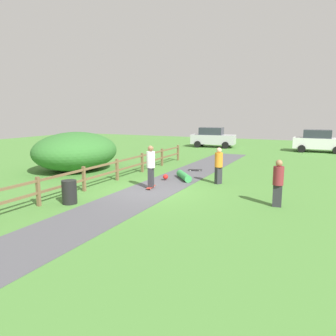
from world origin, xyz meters
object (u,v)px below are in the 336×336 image
bush_large (76,151)px  skateboard_loose (195,170)px  bystander_maroon (278,181)px  parked_car_silver (213,137)px  trash_bin (69,192)px  skater_riding (151,165)px  parked_car_white (319,141)px  bystander_orange (219,164)px  skater_fallen (183,176)px

bush_large → skateboard_loose: (6.52, 2.71, -1.05)m
bystander_maroon → parked_car_silver: 20.62m
bush_large → parked_car_silver: 16.28m
trash_bin → skater_riding: (1.64, 3.46, 0.66)m
trash_bin → bystander_maroon: (7.17, 2.93, 0.51)m
skater_riding → skateboard_loose: size_ratio=2.35×
bush_large → trash_bin: (4.65, -5.81, -0.69)m
parked_car_silver → trash_bin: bearing=-86.6°
parked_car_white → bystander_orange: bearing=-104.3°
skateboard_loose → parked_car_white: (6.29, 13.22, 0.87)m
skater_riding → skateboard_loose: bearing=87.4°
trash_bin → bystander_orange: bearing=54.8°
bush_large → skater_fallen: bush_large is taller
skater_riding → trash_bin: bearing=-115.4°
skateboard_loose → bystander_maroon: bearing=-46.5°
skater_riding → bystander_maroon: size_ratio=1.11×
bush_large → bystander_orange: 8.73m
skater_riding → bystander_orange: bearing=43.6°
trash_bin → bystander_orange: (4.08, 5.79, 0.52)m
bystander_maroon → parked_car_silver: (-8.46, 18.81, -0.00)m
skater_riding → parked_car_white: bearing=70.4°
skater_riding → parked_car_silver: 18.51m
bystander_maroon → parked_car_white: parked_car_white is taller
skater_fallen → parked_car_silver: parked_car_silver is taller
trash_bin → parked_car_white: parked_car_white is taller
bystander_orange → trash_bin: bearing=-125.2°
bystander_orange → parked_car_white: bearing=75.7°
skater_riding → bystander_maroon: 5.56m
trash_bin → parked_car_silver: size_ratio=0.21×
bystander_maroon → bystander_orange: bearing=137.2°
parked_car_white → skateboard_loose: bearing=-115.4°
bush_large → skater_riding: size_ratio=2.78×
trash_bin → skater_fallen: (2.17, 5.89, -0.25)m
skateboard_loose → bystander_maroon: bystander_maroon is taller
trash_bin → parked_car_silver: (-1.29, 21.74, 0.51)m
skateboard_loose → parked_car_silver: (-3.16, 13.22, 0.87)m
trash_bin → skateboard_loose: bearing=77.6°
trash_bin → parked_car_white: size_ratio=0.21×
parked_car_white → parked_car_silver: bearing=-180.0°
bush_large → parked_car_silver: bush_large is taller
parked_car_silver → parked_car_white: bearing=0.0°
bush_large → skater_fallen: bearing=0.7°
bush_large → trash_bin: size_ratio=5.99×
skater_riding → parked_car_silver: bearing=99.1°
skater_riding → skater_fallen: skater_riding is taller
trash_bin → skater_fallen: 6.28m
bystander_maroon → bystander_orange: size_ratio=0.99×
skater_riding → parked_car_silver: (-2.93, 18.28, -0.15)m
trash_bin → parked_car_white: 23.23m
bush_large → bystander_orange: bearing=-0.1°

